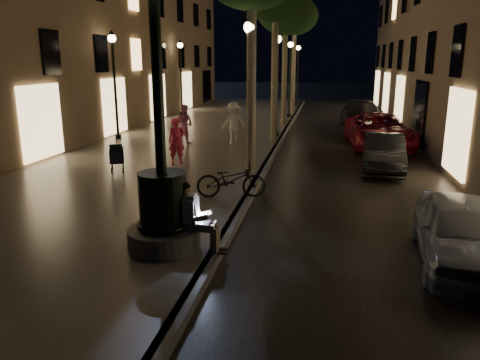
% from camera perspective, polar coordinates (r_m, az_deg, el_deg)
% --- Properties ---
extents(ground, '(120.00, 120.00, 0.00)m').
position_cam_1_polar(ground, '(21.49, 4.89, 4.38)').
color(ground, black).
rests_on(ground, ground).
extents(cobble_lane, '(6.00, 45.00, 0.02)m').
position_cam_1_polar(cobble_lane, '(21.42, 12.92, 4.06)').
color(cobble_lane, black).
rests_on(cobble_lane, ground).
extents(promenade, '(8.00, 45.00, 0.20)m').
position_cam_1_polar(promenade, '(22.19, -5.47, 4.95)').
color(promenade, slate).
rests_on(promenade, ground).
extents(curb_strip, '(0.25, 45.00, 0.20)m').
position_cam_1_polar(curb_strip, '(21.47, 4.90, 4.64)').
color(curb_strip, '#59595B').
rests_on(curb_strip, ground).
extents(fountain_lamppost, '(1.40, 1.40, 5.21)m').
position_cam_1_polar(fountain_lamppost, '(8.96, -9.43, -2.14)').
color(fountain_lamppost, '#59595B').
rests_on(fountain_lamppost, promenade).
extents(seated_man_laptop, '(0.97, 0.33, 1.34)m').
position_cam_1_polar(seated_man_laptop, '(8.87, -5.60, -4.23)').
color(seated_man_laptop, tan).
rests_on(seated_man_laptop, promenade).
extents(tree_third, '(3.00, 3.00, 7.20)m').
position_cam_1_polar(tree_third, '(26.28, 5.61, 19.62)').
color(tree_third, '#6B604C').
rests_on(tree_third, promenade).
extents(tree_far, '(3.00, 3.00, 7.50)m').
position_cam_1_polar(tree_far, '(32.26, 6.72, 19.14)').
color(tree_far, '#6B604C').
rests_on(tree_far, promenade).
extents(lamp_curb_a, '(0.36, 0.36, 4.81)m').
position_cam_1_polar(lamp_curb_a, '(14.26, 1.19, 12.42)').
color(lamp_curb_a, black).
rests_on(lamp_curb_a, promenade).
extents(lamp_curb_b, '(0.36, 0.36, 4.81)m').
position_cam_1_polar(lamp_curb_b, '(22.19, 4.54, 13.11)').
color(lamp_curb_b, black).
rests_on(lamp_curb_b, promenade).
extents(lamp_curb_c, '(0.36, 0.36, 4.81)m').
position_cam_1_polar(lamp_curb_c, '(30.16, 6.13, 13.41)').
color(lamp_curb_c, black).
rests_on(lamp_curb_c, promenade).
extents(lamp_curb_d, '(0.36, 0.36, 4.81)m').
position_cam_1_polar(lamp_curb_d, '(38.14, 7.05, 13.59)').
color(lamp_curb_d, black).
rests_on(lamp_curb_d, promenade).
extents(lamp_left_b, '(0.36, 0.36, 4.81)m').
position_cam_1_polar(lamp_left_b, '(22.15, -15.11, 12.66)').
color(lamp_left_b, black).
rests_on(lamp_left_b, promenade).
extents(lamp_left_c, '(0.36, 0.36, 4.81)m').
position_cam_1_polar(lamp_left_c, '(31.49, -7.23, 13.42)').
color(lamp_left_c, black).
rests_on(lamp_left_c, promenade).
extents(stroller, '(0.69, 1.03, 1.06)m').
position_cam_1_polar(stroller, '(15.69, -14.80, 2.90)').
color(stroller, black).
rests_on(stroller, promenade).
extents(car_front, '(1.84, 3.85, 1.27)m').
position_cam_1_polar(car_front, '(9.67, 25.34, -5.73)').
color(car_front, '#9DA0A4').
rests_on(car_front, ground).
extents(car_second, '(1.64, 3.92, 1.26)m').
position_cam_1_polar(car_second, '(16.85, 17.08, 3.17)').
color(car_second, black).
rests_on(car_second, ground).
extents(car_third, '(2.86, 5.52, 1.49)m').
position_cam_1_polar(car_third, '(21.25, 16.59, 5.75)').
color(car_third, maroon).
rests_on(car_third, ground).
extents(car_rear, '(2.42, 5.25, 1.49)m').
position_cam_1_polar(car_rear, '(27.18, 14.63, 7.66)').
color(car_rear, '#2C2B30').
rests_on(car_rear, ground).
extents(pedestrian_red, '(0.70, 0.63, 1.61)m').
position_cam_1_polar(pedestrian_red, '(16.36, -7.73, 4.70)').
color(pedestrian_red, '#D32A46').
rests_on(pedestrian_red, promenade).
extents(pedestrian_pink, '(0.99, 0.88, 1.68)m').
position_cam_1_polar(pedestrian_pink, '(20.56, -6.82, 6.81)').
color(pedestrian_pink, '#C0668F').
rests_on(pedestrian_pink, promenade).
extents(pedestrian_white, '(1.33, 1.09, 1.79)m').
position_cam_1_polar(pedestrian_white, '(20.28, -0.79, 6.96)').
color(pedestrian_white, silver).
rests_on(pedestrian_white, promenade).
extents(bicycle, '(1.91, 1.00, 0.96)m').
position_cam_1_polar(bicycle, '(12.30, -1.09, 0.04)').
color(bicycle, black).
rests_on(bicycle, promenade).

